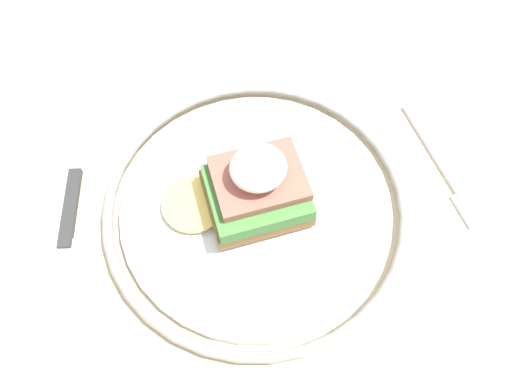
{
  "coord_description": "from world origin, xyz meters",
  "views": [
    {
      "loc": [
        0.1,
        0.22,
        1.18
      ],
      "look_at": [
        0.04,
        0.01,
        0.79
      ],
      "focal_mm": 35.0,
      "sensor_mm": 36.0,
      "label": 1
    }
  ],
  "objects_px": {
    "sandwich": "(255,188)",
    "fork": "(444,167)",
    "plate": "(256,206)",
    "knife": "(65,244)"
  },
  "relations": [
    {
      "from": "sandwich",
      "to": "fork",
      "type": "relative_size",
      "value": 0.85
    },
    {
      "from": "plate",
      "to": "sandwich",
      "type": "relative_size",
      "value": 2.21
    },
    {
      "from": "fork",
      "to": "knife",
      "type": "xyz_separation_m",
      "value": [
        0.37,
        -0.02,
        0.0
      ]
    },
    {
      "from": "sandwich",
      "to": "knife",
      "type": "xyz_separation_m",
      "value": [
        0.18,
        -0.01,
        -0.04
      ]
    },
    {
      "from": "fork",
      "to": "plate",
      "type": "bearing_deg",
      "value": -2.63
    },
    {
      "from": "knife",
      "to": "plate",
      "type": "bearing_deg",
      "value": 175.47
    },
    {
      "from": "plate",
      "to": "knife",
      "type": "relative_size",
      "value": 1.56
    },
    {
      "from": "fork",
      "to": "knife",
      "type": "relative_size",
      "value": 0.83
    },
    {
      "from": "fork",
      "to": "sandwich",
      "type": "bearing_deg",
      "value": -2.7
    },
    {
      "from": "plate",
      "to": "fork",
      "type": "bearing_deg",
      "value": 177.37
    }
  ]
}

